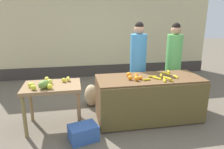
# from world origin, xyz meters

# --- Properties ---
(ground_plane) EXTENTS (24.00, 24.00, 0.00)m
(ground_plane) POSITION_xyz_m (0.00, 0.00, 0.00)
(ground_plane) COLOR #665B4C
(market_wall_back) EXTENTS (7.12, 0.23, 2.97)m
(market_wall_back) POSITION_xyz_m (0.00, 3.14, 1.45)
(market_wall_back) COLOR beige
(market_wall_back) RESTS_ON ground
(fruit_stall_counter) EXTENTS (1.95, 0.83, 0.83)m
(fruit_stall_counter) POSITION_xyz_m (0.47, -0.01, 0.41)
(fruit_stall_counter) COLOR brown
(fruit_stall_counter) RESTS_ON ground
(side_table_wooden) EXTENTS (0.97, 0.66, 0.79)m
(side_table_wooden) POSITION_xyz_m (-1.28, 0.00, 0.68)
(side_table_wooden) COLOR olive
(side_table_wooden) RESTS_ON ground
(banana_bunch_pile) EXTENTS (0.71, 0.67, 0.07)m
(banana_bunch_pile) POSITION_xyz_m (0.70, -0.10, 0.85)
(banana_bunch_pile) COLOR gold
(banana_bunch_pile) RESTS_ON fruit_stall_counter
(orange_pile) EXTENTS (0.27, 0.35, 0.09)m
(orange_pile) POSITION_xyz_m (0.16, -0.03, 0.87)
(orange_pile) COLOR orange
(orange_pile) RESTS_ON fruit_stall_counter
(mango_papaya_pile) EXTENTS (0.70, 0.59, 0.14)m
(mango_papaya_pile) POSITION_xyz_m (-1.36, -0.08, 0.85)
(mango_papaya_pile) COLOR #D7D14A
(mango_papaya_pile) RESTS_ON side_table_wooden
(vendor_woman_blue_shirt) EXTENTS (0.34, 0.34, 1.81)m
(vendor_woman_blue_shirt) POSITION_xyz_m (0.45, 0.65, 0.91)
(vendor_woman_blue_shirt) COLOR #33333D
(vendor_woman_blue_shirt) RESTS_ON ground
(vendor_woman_green_shirt) EXTENTS (0.34, 0.34, 1.78)m
(vendor_woman_green_shirt) POSITION_xyz_m (1.30, 0.72, 0.90)
(vendor_woman_green_shirt) COLOR #33333D
(vendor_woman_green_shirt) RESTS_ON ground
(produce_crate) EXTENTS (0.51, 0.43, 0.26)m
(produce_crate) POSITION_xyz_m (-0.80, -0.54, 0.13)
(produce_crate) COLOR #3359A5
(produce_crate) RESTS_ON ground
(produce_sack) EXTENTS (0.31, 0.37, 0.48)m
(produce_sack) POSITION_xyz_m (-0.55, 0.77, 0.24)
(produce_sack) COLOR tan
(produce_sack) RESTS_ON ground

